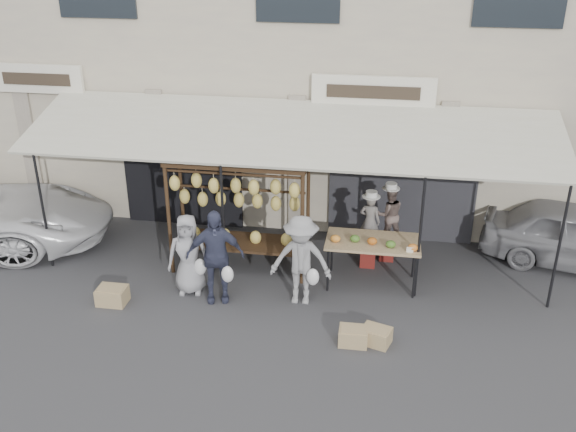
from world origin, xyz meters
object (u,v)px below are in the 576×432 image
produce_table (373,243)px  customer_left (188,254)px  vendor_right (389,214)px  vendor_left (370,221)px  crate_near_a (353,336)px  crate_near_b (376,336)px  banana_rack (238,194)px  crate_far (112,296)px  customer_mid (215,256)px  customer_right (301,260)px

produce_table → customer_left: size_ratio=1.12×
customer_left → produce_table: bearing=3.6°
vendor_right → customer_left: vendor_right is taller
vendor_left → crate_near_a: size_ratio=2.38×
vendor_right → crate_near_a: (-0.46, -2.94, -0.84)m
crate_near_a → crate_near_b: crate_near_a is taller
customer_left → crate_near_a: (3.04, -1.13, -0.62)m
produce_table → vendor_right: bearing=75.9°
banana_rack → crate_far: (-1.95, -1.58, -1.41)m
banana_rack → customer_mid: (-0.17, -1.14, -0.70)m
customer_right → vendor_right: bearing=51.0°
customer_left → crate_far: customer_left is taller
produce_table → customer_left: 3.32m
vendor_left → customer_right: (-1.11, -1.52, -0.12)m
produce_table → vendor_right: vendor_right is taller
customer_left → crate_far: 1.51m
customer_right → crate_near_a: (1.01, -1.10, -0.69)m
customer_right → crate_far: 3.39m
vendor_left → crate_near_a: bearing=101.3°
customer_mid → crate_far: 1.97m
customer_left → crate_far: (-1.24, -0.61, -0.60)m
vendor_left → crate_near_a: 2.74m
customer_right → crate_near_a: customer_right is taller
vendor_right → customer_left: (-3.50, -1.81, -0.22)m
banana_rack → customer_mid: bearing=-98.3°
crate_near_a → crate_near_b: (0.36, 0.07, -0.00)m
crate_near_b → customer_mid: bearing=162.7°
crate_near_b → customer_right: bearing=143.1°
customer_left → customer_mid: (0.54, -0.18, 0.11)m
crate_near_b → vendor_left: bearing=95.8°
vendor_left → customer_mid: bearing=46.2°
banana_rack → produce_table: size_ratio=1.53×
customer_left → vendor_right: bearing=17.8°
vendor_right → customer_mid: customer_mid is taller
crate_near_a → produce_table: bearing=84.1°
customer_right → crate_far: bearing=-170.3°
customer_left → crate_near_a: bearing=-29.9°
crate_near_a → customer_right: bearing=132.6°
produce_table → crate_near_b: (0.16, -1.81, -0.73)m
vendor_left → crate_far: size_ratio=2.16×
banana_rack → customer_right: (1.32, -1.00, -0.73)m
vendor_right → crate_far: 5.39m
produce_table → customer_left: bearing=-167.0°
produce_table → customer_mid: customer_mid is taller
produce_table → crate_near_a: produce_table is taller
crate_near_a → customer_mid: bearing=159.0°
vendor_right → crate_near_a: size_ratio=2.52×
vendor_right → customer_left: size_ratio=0.76×
banana_rack → crate_far: 2.88m
banana_rack → vendor_right: 2.97m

